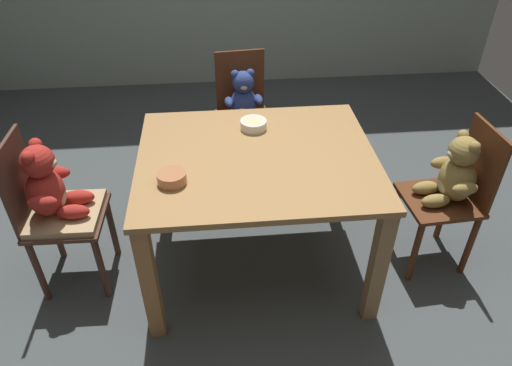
# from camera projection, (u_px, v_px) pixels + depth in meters

# --- Properties ---
(ground_plane) EXTENTS (5.20, 5.20, 0.04)m
(ground_plane) POSITION_uv_depth(u_px,v_px,m) (257.00, 263.00, 2.82)
(ground_plane) COLOR #434849
(dining_table) EXTENTS (1.19, 0.99, 0.75)m
(dining_table) POSITION_uv_depth(u_px,v_px,m) (257.00, 176.00, 2.43)
(dining_table) COLOR #9C7140
(dining_table) RESTS_ON ground_plane
(teddy_chair_near_left) EXTENTS (0.39, 0.39, 0.90)m
(teddy_chair_near_left) POSITION_uv_depth(u_px,v_px,m) (52.00, 197.00, 2.37)
(teddy_chair_near_left) COLOR #4A2E23
(teddy_chair_near_left) RESTS_ON ground_plane
(teddy_chair_near_right) EXTENTS (0.40, 0.38, 0.87)m
(teddy_chair_near_right) POSITION_uv_depth(u_px,v_px,m) (453.00, 181.00, 2.51)
(teddy_chair_near_right) COLOR #542B15
(teddy_chair_near_right) RESTS_ON ground_plane
(teddy_chair_far_center) EXTENTS (0.41, 0.45, 0.87)m
(teddy_chair_far_center) POSITION_uv_depth(u_px,v_px,m) (244.00, 106.00, 3.25)
(teddy_chair_far_center) COLOR #502815
(teddy_chair_far_center) RESTS_ON ground_plane
(porridge_bowl_terracotta_near_left) EXTENTS (0.14, 0.14, 0.05)m
(porridge_bowl_terracotta_near_left) POSITION_uv_depth(u_px,v_px,m) (172.00, 178.00, 2.16)
(porridge_bowl_terracotta_near_left) COLOR #B47049
(porridge_bowl_terracotta_near_left) RESTS_ON dining_table
(porridge_bowl_white_far_center) EXTENTS (0.14, 0.14, 0.05)m
(porridge_bowl_white_far_center) POSITION_uv_depth(u_px,v_px,m) (253.00, 124.00, 2.56)
(porridge_bowl_white_far_center) COLOR silver
(porridge_bowl_white_far_center) RESTS_ON dining_table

